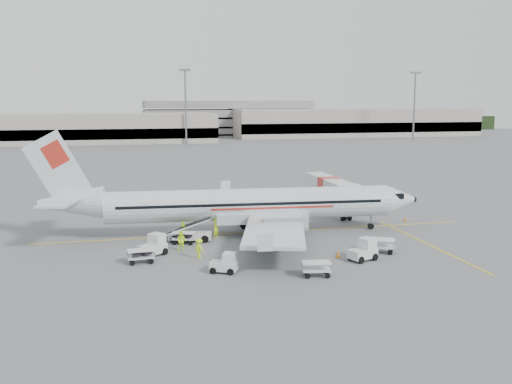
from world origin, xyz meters
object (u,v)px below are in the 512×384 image
aircraft (250,183)px  jet_bridge (329,194)px  belt_loader (190,226)px  tug_fore (363,250)px  tug_aft (152,245)px  tug_mid (224,263)px

aircraft → jet_bridge: aircraft is taller
belt_loader → tug_fore: 16.51m
jet_bridge → belt_loader: jet_bridge is taller
tug_fore → tug_aft: size_ratio=0.99×
jet_bridge → tug_fore: size_ratio=6.61×
tug_mid → tug_aft: (-5.14, 6.14, 0.12)m
jet_bridge → belt_loader: 21.02m
tug_fore → jet_bridge: bearing=55.8°
aircraft → tug_aft: bearing=-144.7°
aircraft → tug_fore: 14.05m
tug_aft → jet_bridge: bearing=-6.2°
jet_bridge → belt_loader: (-17.90, -11.00, -0.60)m
jet_bridge → tug_fore: 21.40m
aircraft → belt_loader: (-6.19, -1.55, -3.69)m
jet_bridge → tug_mid: 27.23m
belt_loader → tug_aft: size_ratio=2.24×
belt_loader → tug_aft: belt_loader is taller
aircraft → tug_mid: 13.78m
aircraft → tug_aft: size_ratio=15.65×
jet_bridge → tug_fore: (-4.67, -20.85, -1.13)m
jet_bridge → tug_mid: bearing=-127.2°
tug_aft → aircraft: bearing=-10.5°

